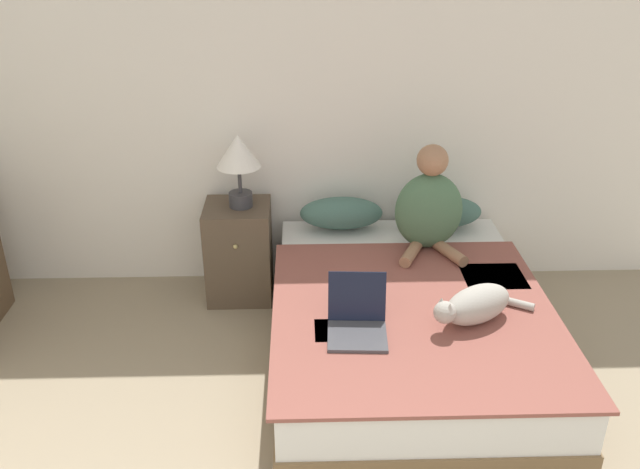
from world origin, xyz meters
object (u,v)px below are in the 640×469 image
bed (407,329)px  table_lamp (238,157)px  pillow_near (341,213)px  cat_tabby (475,305)px  nightstand (239,251)px  laptop_open (357,322)px  pillow_far (440,212)px  person_sitting (429,207)px

bed → table_lamp: 1.46m
pillow_near → cat_tabby: (0.61, -1.13, -0.01)m
cat_tabby → bed: bearing=-75.1°
nightstand → laptop_open: bearing=-59.5°
cat_tabby → nightstand: size_ratio=0.90×
pillow_near → laptop_open: (0.01, -1.20, -0.05)m
pillow_far → cat_tabby: size_ratio=0.93×
pillow_near → table_lamp: size_ratio=1.14×
cat_tabby → pillow_far: bearing=-121.9°
bed → person_sitting: bearing=71.1°
cat_tabby → laptop_open: (-0.60, -0.07, -0.04)m
table_lamp → pillow_near: bearing=4.1°
person_sitting → table_lamp: bearing=167.6°
person_sitting → pillow_near: bearing=149.6°
bed → laptop_open: laptop_open is taller
person_sitting → laptop_open: size_ratio=2.00×
bed → person_sitting: 0.77m
pillow_near → laptop_open: bearing=-89.6°
laptop_open → pillow_near: bearing=93.4°
nightstand → pillow_near: bearing=4.3°
laptop_open → cat_tabby: bearing=10.0°
nightstand → table_lamp: 0.65m
person_sitting → cat_tabby: 0.85m
pillow_near → table_lamp: table_lamp is taller
pillow_near → person_sitting: (0.51, -0.30, 0.17)m
pillow_far → person_sitting: person_sitting is taller
laptop_open → nightstand: laptop_open is taller
pillow_far → laptop_open: size_ratio=1.63×
pillow_far → nightstand: size_ratio=0.83×
table_lamp → bed: bearing=-39.6°
pillow_far → table_lamp: (-1.29, -0.05, 0.41)m
nightstand → person_sitting: bearing=-11.9°
bed → cat_tabby: size_ratio=3.44×
person_sitting → nightstand: person_sitting is taller
table_lamp → person_sitting: bearing=-12.4°
person_sitting → table_lamp: 1.21m
cat_tabby → laptop_open: 0.61m
bed → person_sitting: person_sitting is taller
nightstand → bed: bearing=-38.6°
cat_tabby → table_lamp: bearing=-70.9°
laptop_open → pillow_far: bearing=65.1°
pillow_far → nightstand: pillow_far is taller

